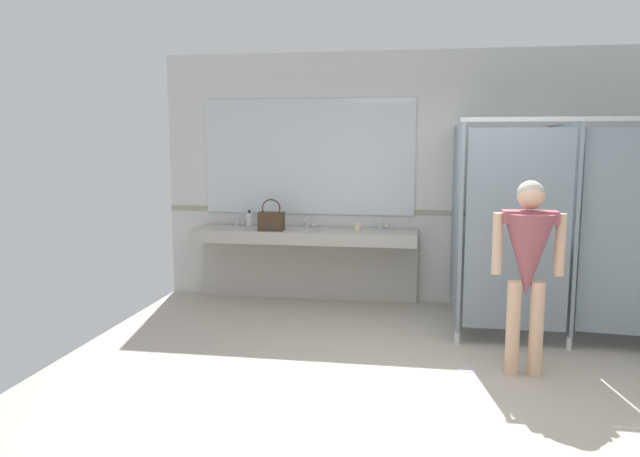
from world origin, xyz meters
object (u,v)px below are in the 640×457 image
(person_standing, at_px, (528,255))
(soap_dispenser, at_px, (249,219))
(paper_cup, at_px, (358,227))
(handbag, at_px, (271,220))

(person_standing, relative_size, soap_dispenser, 8.00)
(person_standing, xyz_separation_m, soap_dispenser, (-2.85, 2.07, -0.03))
(person_standing, height_order, soap_dispenser, person_standing)
(paper_cup, bearing_deg, soap_dispenser, 171.60)
(handbag, height_order, soap_dispenser, handbag)
(handbag, relative_size, paper_cup, 4.22)
(person_standing, bearing_deg, soap_dispenser, 143.98)
(handbag, bearing_deg, person_standing, -35.22)
(person_standing, xyz_separation_m, handbag, (-2.51, 1.77, 0.00))
(handbag, relative_size, soap_dispenser, 1.84)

